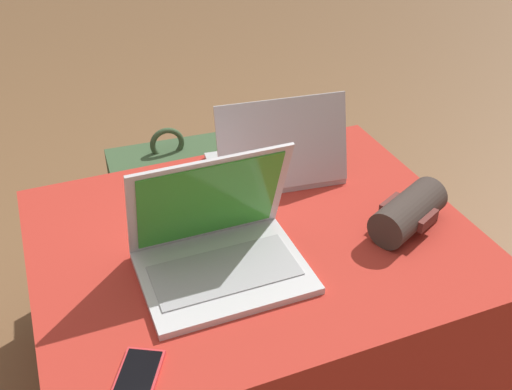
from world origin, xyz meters
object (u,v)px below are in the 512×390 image
(laptop_near, at_px, (219,247))
(wrist_brace, at_px, (408,212))
(laptop_far, at_px, (276,160))
(cell_phone, at_px, (136,380))
(backpack, at_px, (173,210))

(laptop_near, relative_size, wrist_brace, 1.54)
(laptop_near, relative_size, laptop_far, 0.97)
(laptop_far, bearing_deg, cell_phone, 53.58)
(laptop_near, bearing_deg, backpack, 86.65)
(backpack, bearing_deg, wrist_brace, 127.06)
(laptop_far, distance_m, wrist_brace, 0.37)
(laptop_far, xyz_separation_m, backpack, (-0.22, 0.29, -0.30))
(cell_phone, bearing_deg, laptop_near, -106.16)
(cell_phone, xyz_separation_m, backpack, (0.26, 0.81, -0.25))
(laptop_far, bearing_deg, laptop_near, 55.11)
(backpack, relative_size, wrist_brace, 2.24)
(cell_phone, distance_m, backpack, 0.89)
(wrist_brace, bearing_deg, cell_phone, -163.46)
(wrist_brace, bearing_deg, laptop_near, 176.10)
(laptop_near, height_order, cell_phone, laptop_near)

